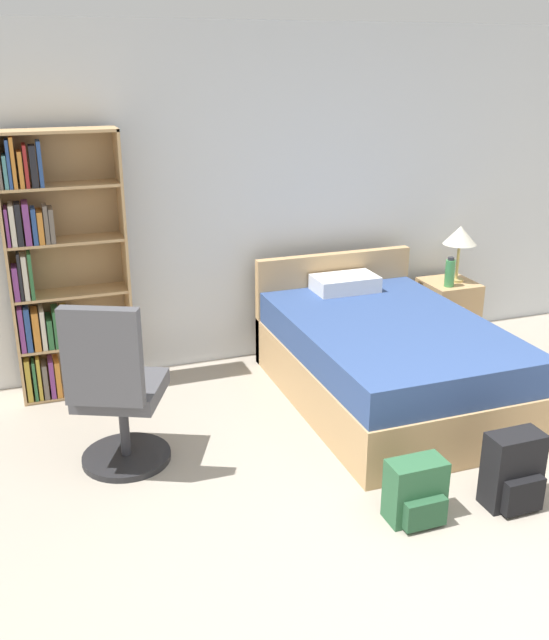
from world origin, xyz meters
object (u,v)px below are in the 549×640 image
at_px(office_chair, 116,395).
at_px(nightstand, 447,312).
at_px(backpack_green, 416,492).
at_px(table_lamp, 460,237).
at_px(bed, 384,358).
at_px(bookshelf, 53,272).
at_px(backpack_black, 514,472).
at_px(water_bottle, 450,273).

height_order(office_chair, nightstand, office_chair).
height_order(office_chair, backpack_green, office_chair).
height_order(office_chair, table_lamp, office_chair).
relative_size(bed, backpack_green, 5.74).
xyz_separation_m(bookshelf, office_chair, (0.24, -1.19, -0.44)).
bearing_deg(nightstand, bookshelf, 178.32).
bearing_deg(table_lamp, backpack_black, -115.30).
distance_m(table_lamp, backpack_black, 2.55).
distance_m(water_bottle, backpack_green, 2.56).
bearing_deg(bed, backpack_black, -88.32).
distance_m(nightstand, water_bottle, 0.42).
bearing_deg(bed, backpack_green, -111.04).
bearing_deg(office_chair, nightstand, 20.31).
bearing_deg(bookshelf, nightstand, -1.68).
xyz_separation_m(table_lamp, water_bottle, (-0.14, -0.11, -0.27)).
bearing_deg(backpack_green, office_chair, 143.56).
bearing_deg(office_chair, bookshelf, 101.21).
relative_size(table_lamp, water_bottle, 1.91).
bearing_deg(backpack_black, nightstand, 66.00).
bearing_deg(table_lamp, backpack_green, -126.98).
height_order(nightstand, water_bottle, water_bottle).
distance_m(office_chair, table_lamp, 3.25).
height_order(bookshelf, backpack_green, bookshelf).
relative_size(table_lamp, backpack_black, 1.10).
bearing_deg(water_bottle, table_lamp, 36.97).
xyz_separation_m(bookshelf, backpack_green, (1.65, -2.23, -0.77)).
xyz_separation_m(office_chair, table_lamp, (3.02, 1.10, 0.45)).
relative_size(backpack_black, backpack_green, 1.25).
distance_m(water_bottle, backpack_black, 2.33).
relative_size(office_chair, nightstand, 1.98).
distance_m(bed, nightstand, 1.28).
relative_size(bookshelf, table_lamp, 3.99).
distance_m(office_chair, backpack_green, 1.79).
distance_m(bed, water_bottle, 1.21).
relative_size(bed, nightstand, 3.59).
bearing_deg(backpack_green, water_bottle, 54.13).
bearing_deg(nightstand, backpack_black, -114.00).
distance_m(bookshelf, table_lamp, 3.26).
relative_size(bed, office_chair, 1.82).
xyz_separation_m(water_bottle, backpack_black, (-0.90, -2.10, -0.47)).
bearing_deg(backpack_green, bed, 68.96).
height_order(bookshelf, table_lamp, bookshelf).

